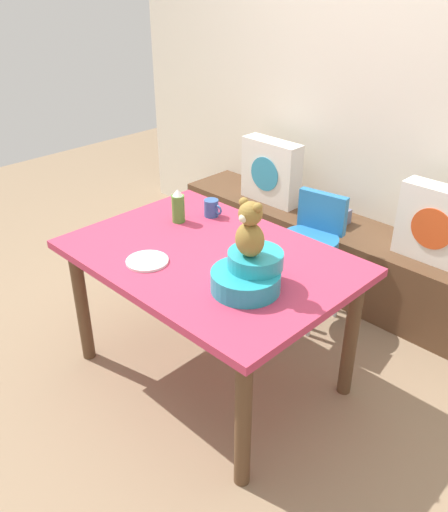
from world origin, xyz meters
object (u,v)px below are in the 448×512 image
(dining_table, at_px, (210,271))
(dinner_plate_near, at_px, (147,261))
(pillow_floral_left, at_px, (271,172))
(book_stack, at_px, (333,215))
(coffee_mug, at_px, (212,208))
(pillow_floral_right, at_px, (438,225))
(teddy_bear, at_px, (250,230))
(ketchup_bottle, at_px, (178,207))
(infant_seat_teal, at_px, (249,274))
(highchair, at_px, (310,242))

(dining_table, bearing_deg, dinner_plate_near, -120.07)
(pillow_floral_left, xyz_separation_m, book_stack, (0.52, 0.02, -0.17))
(book_stack, relative_size, coffee_mug, 1.67)
(pillow_floral_right, xyz_separation_m, teddy_bear, (-0.25, -1.30, 0.34))
(ketchup_bottle, distance_m, dinner_plate_near, 0.47)
(ketchup_bottle, bearing_deg, coffee_mug, 66.15)
(teddy_bear, bearing_deg, ketchup_bottle, 162.26)
(pillow_floral_left, bearing_deg, infant_seat_teal, -53.19)
(pillow_floral_right, xyz_separation_m, dinner_plate_near, (-0.73, -1.47, 0.07))
(pillow_floral_left, height_order, dinner_plate_near, pillow_floral_left)
(pillow_floral_left, distance_m, pillow_floral_right, 1.22)
(pillow_floral_right, distance_m, dinner_plate_near, 1.64)
(dining_table, distance_m, coffee_mug, 0.46)
(highchair, distance_m, teddy_bear, 1.06)
(book_stack, relative_size, dining_table, 0.15)
(ketchup_bottle, xyz_separation_m, coffee_mug, (0.08, 0.17, -0.04))
(pillow_floral_left, height_order, teddy_bear, teddy_bear)
(teddy_bear, height_order, dinner_plate_near, teddy_bear)
(highchair, bearing_deg, infant_seat_teal, -70.76)
(infant_seat_teal, distance_m, dinner_plate_near, 0.52)
(infant_seat_teal, relative_size, ketchup_bottle, 1.78)
(dining_table, bearing_deg, infant_seat_teal, -15.08)
(teddy_bear, bearing_deg, highchair, 109.23)
(dining_table, xyz_separation_m, teddy_bear, (0.34, -0.09, 0.37))
(book_stack, height_order, coffee_mug, coffee_mug)
(ketchup_bottle, bearing_deg, book_stack, 76.10)
(dining_table, xyz_separation_m, coffee_mug, (-0.31, 0.31, 0.14))
(highchair, bearing_deg, teddy_bear, -70.77)
(infant_seat_teal, relative_size, coffee_mug, 2.75)
(infant_seat_teal, xyz_separation_m, coffee_mug, (-0.64, 0.40, -0.02))
(book_stack, bearing_deg, pillow_floral_left, -177.71)
(book_stack, relative_size, infant_seat_teal, 0.61)
(book_stack, relative_size, ketchup_bottle, 1.08)
(ketchup_bottle, bearing_deg, infant_seat_teal, -17.70)
(book_stack, xyz_separation_m, dinner_plate_near, (-0.04, -1.49, 0.24))
(pillow_floral_right, relative_size, book_stack, 2.20)
(pillow_floral_right, height_order, dining_table, pillow_floral_right)
(teddy_bear, height_order, coffee_mug, teddy_bear)
(teddy_bear, height_order, ketchup_bottle, teddy_bear)
(teddy_bear, distance_m, dinner_plate_near, 0.58)
(infant_seat_teal, relative_size, dinner_plate_near, 1.65)
(infant_seat_teal, bearing_deg, highchair, 109.24)
(pillow_floral_left, relative_size, teddy_bear, 1.76)
(dining_table, bearing_deg, highchair, 87.86)
(highchair, height_order, infant_seat_teal, infant_seat_teal)
(pillow_floral_left, xyz_separation_m, teddy_bear, (0.97, -1.30, 0.34))
(pillow_floral_right, height_order, infant_seat_teal, same)
(book_stack, height_order, ketchup_bottle, ketchup_bottle)
(dining_table, bearing_deg, pillow_floral_left, 117.70)
(pillow_floral_right, height_order, coffee_mug, pillow_floral_right)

